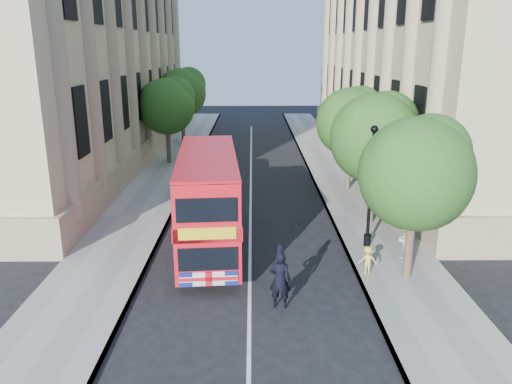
{
  "coord_description": "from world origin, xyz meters",
  "views": [
    {
      "loc": [
        0.11,
        -13.81,
        8.28
      ],
      "look_at": [
        0.26,
        6.72,
        2.3
      ],
      "focal_mm": 35.0,
      "sensor_mm": 36.0,
      "label": 1
    }
  ],
  "objects_px": {
    "lamp_post": "(370,192)",
    "box_van": "(207,171)",
    "double_decker_bus": "(208,198)",
    "woman_pedestrian": "(404,240)",
    "police_constable": "(280,280)"
  },
  "relations": [
    {
      "from": "lamp_post",
      "to": "woman_pedestrian",
      "type": "bearing_deg",
      "value": -46.8
    },
    {
      "from": "box_van",
      "to": "lamp_post",
      "type": "bearing_deg",
      "value": -49.51
    },
    {
      "from": "lamp_post",
      "to": "police_constable",
      "type": "height_order",
      "value": "lamp_post"
    },
    {
      "from": "lamp_post",
      "to": "woman_pedestrian",
      "type": "height_order",
      "value": "lamp_post"
    },
    {
      "from": "double_decker_bus",
      "to": "woman_pedestrian",
      "type": "relative_size",
      "value": 5.95
    },
    {
      "from": "lamp_post",
      "to": "police_constable",
      "type": "relative_size",
      "value": 2.63
    },
    {
      "from": "police_constable",
      "to": "woman_pedestrian",
      "type": "height_order",
      "value": "police_constable"
    },
    {
      "from": "box_van",
      "to": "police_constable",
      "type": "xyz_separation_m",
      "value": [
        3.56,
        -13.76,
        -0.29
      ]
    },
    {
      "from": "double_decker_bus",
      "to": "box_van",
      "type": "height_order",
      "value": "double_decker_bus"
    },
    {
      "from": "woman_pedestrian",
      "to": "box_van",
      "type": "bearing_deg",
      "value": -92.35
    },
    {
      "from": "lamp_post",
      "to": "woman_pedestrian",
      "type": "xyz_separation_m",
      "value": [
        1.17,
        -1.24,
        -1.64
      ]
    },
    {
      "from": "lamp_post",
      "to": "double_decker_bus",
      "type": "height_order",
      "value": "lamp_post"
    },
    {
      "from": "lamp_post",
      "to": "box_van",
      "type": "height_order",
      "value": "lamp_post"
    },
    {
      "from": "police_constable",
      "to": "woman_pedestrian",
      "type": "distance_m",
      "value": 6.39
    },
    {
      "from": "box_van",
      "to": "woman_pedestrian",
      "type": "distance_m",
      "value": 13.28
    }
  ]
}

